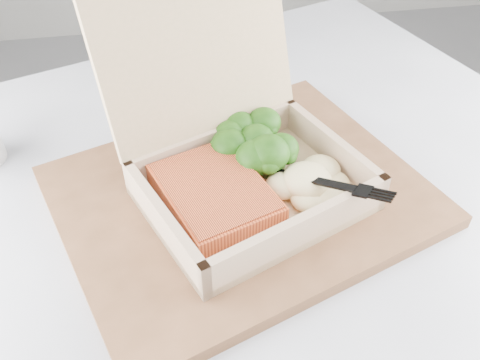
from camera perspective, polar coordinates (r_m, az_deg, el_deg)
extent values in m
cube|color=silver|center=(0.60, 3.19, -5.76)|extent=(1.13, 1.13, 0.03)
cube|color=brown|center=(0.61, 0.13, -1.74)|extent=(0.48, 0.43, 0.02)
cube|color=tan|center=(0.59, 1.45, -1.84)|extent=(0.27, 0.25, 0.01)
cube|color=tan|center=(0.54, -8.12, -4.75)|extent=(0.08, 0.16, 0.05)
cube|color=tan|center=(0.63, 9.71, 3.03)|extent=(0.08, 0.16, 0.05)
cube|color=tan|center=(0.53, 6.41, -5.67)|extent=(0.21, 0.10, 0.05)
cube|color=tan|center=(0.63, -2.67, 3.73)|extent=(0.21, 0.10, 0.05)
cube|color=tan|center=(0.59, -4.49, 12.92)|extent=(0.23, 0.14, 0.17)
cube|color=#DB602A|center=(0.56, -2.73, -1.68)|extent=(0.14, 0.16, 0.03)
ellipsoid|color=#F9E5A1|center=(0.58, 7.14, -0.03)|extent=(0.09, 0.08, 0.03)
cube|color=black|center=(0.58, 3.57, 1.80)|extent=(0.08, 0.07, 0.03)
cube|color=black|center=(0.56, 9.80, -0.87)|extent=(0.04, 0.04, 0.01)
cube|color=silver|center=(0.76, -4.21, 7.93)|extent=(0.07, 0.13, 0.00)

